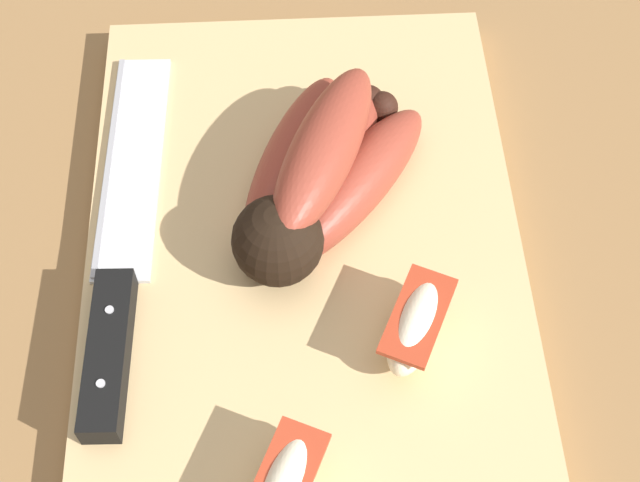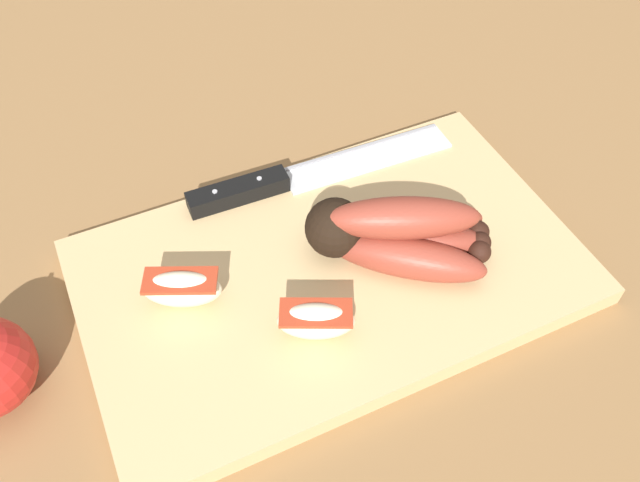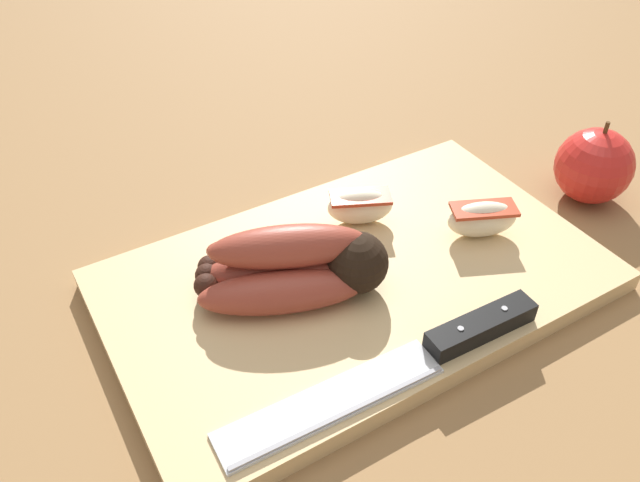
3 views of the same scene
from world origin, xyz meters
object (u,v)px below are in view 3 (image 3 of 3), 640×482
chefs_knife (433,351)px  apple_wedge_near (360,206)px  banana_bunch (293,268)px  whole_apple (594,166)px  apple_wedge_middle (482,219)px

chefs_knife → apple_wedge_near: (-0.04, -0.17, 0.01)m
apple_wedge_near → banana_bunch: bearing=26.4°
banana_bunch → chefs_knife: size_ratio=0.58×
chefs_knife → whole_apple: bearing=-160.7°
chefs_knife → whole_apple: 0.31m
whole_apple → apple_wedge_near: bearing=-15.3°
apple_wedge_middle → chefs_knife: bearing=35.7°
banana_bunch → apple_wedge_near: size_ratio=2.36×
apple_wedge_middle → apple_wedge_near: bearing=-40.6°
banana_bunch → chefs_knife: (-0.06, 0.12, -0.02)m
whole_apple → apple_wedge_middle: bearing=2.7°
banana_bunch → apple_wedge_near: 0.11m
banana_bunch → chefs_knife: bearing=115.3°
chefs_knife → apple_wedge_near: apple_wedge_near is taller
chefs_knife → whole_apple: size_ratio=3.03×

